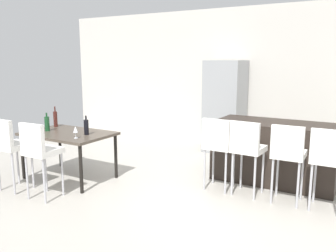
{
  "coord_description": "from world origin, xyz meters",
  "views": [
    {
      "loc": [
        1.83,
        -4.16,
        1.85
      ],
      "look_at": [
        -0.86,
        0.43,
        0.85
      ],
      "focal_mm": 37.65,
      "sensor_mm": 36.0,
      "label": 1
    }
  ],
  "objects": [
    {
      "name": "bar_chair_right",
      "position": [
        0.95,
        0.38,
        0.7
      ],
      "size": [
        0.41,
        0.41,
        1.05
      ],
      "color": "white",
      "rests_on": "ground_plane"
    },
    {
      "name": "dining_chair_far",
      "position": [
        -1.91,
        -1.13,
        0.7
      ],
      "size": [
        0.41,
        0.41,
        1.05
      ],
      "color": "white",
      "rests_on": "ground_plane"
    },
    {
      "name": "wine_bottle_end",
      "position": [
        -2.59,
        -0.4,
        0.86
      ],
      "size": [
        0.08,
        0.08,
        0.29
      ],
      "color": "#194723",
      "rests_on": "dining_table"
    },
    {
      "name": "refrigerator",
      "position": [
        -0.75,
        2.51,
        0.92
      ],
      "size": [
        0.72,
        0.68,
        1.84
      ],
      "primitive_type": "cube",
      "color": "#939699",
      "rests_on": "ground_plane"
    },
    {
      "name": "wine_glass_middle",
      "position": [
        -1.82,
        -0.56,
        0.86
      ],
      "size": [
        0.07,
        0.07,
        0.17
      ],
      "color": "silver",
      "rests_on": "dining_table"
    },
    {
      "name": "dining_table",
      "position": [
        -2.22,
        -0.33,
        0.67
      ],
      "size": [
        1.36,
        0.89,
        0.74
      ],
      "color": "#4C4238",
      "rests_on": "ground_plane"
    },
    {
      "name": "dining_chair_near",
      "position": [
        -2.52,
        -1.13,
        0.7
      ],
      "size": [
        0.41,
        0.41,
        1.05
      ],
      "color": "white",
      "rests_on": "ground_plane"
    },
    {
      "name": "ground_plane",
      "position": [
        0.0,
        0.0,
        0.0
      ],
      "size": [
        10.0,
        10.0,
        0.0
      ],
      "primitive_type": "plane",
      "color": "#ADA89E"
    },
    {
      "name": "wine_bottle_left",
      "position": [
        -1.85,
        -0.3,
        0.86
      ],
      "size": [
        0.07,
        0.07,
        0.29
      ],
      "color": "black",
      "rests_on": "dining_table"
    },
    {
      "name": "kitchen_island",
      "position": [
        0.6,
        1.18,
        0.46
      ],
      "size": [
        1.79,
        0.84,
        0.92
      ],
      "primitive_type": "cube",
      "color": "black",
      "rests_on": "ground_plane"
    },
    {
      "name": "back_wall",
      "position": [
        0.0,
        2.95,
        1.45
      ],
      "size": [
        10.0,
        0.12,
        2.9
      ],
      "primitive_type": "cube",
      "color": "beige",
      "rests_on": "ground_plane"
    },
    {
      "name": "bar_chair_left",
      "position": [
        -0.0,
        0.38,
        0.7
      ],
      "size": [
        0.4,
        0.4,
        1.05
      ],
      "color": "white",
      "rests_on": "ground_plane"
    },
    {
      "name": "bar_chair_middle",
      "position": [
        0.42,
        0.38,
        0.7
      ],
      "size": [
        0.42,
        0.42,
        1.05
      ],
      "color": "white",
      "rests_on": "ground_plane"
    },
    {
      "name": "bar_chair_far",
      "position": [
        1.43,
        0.38,
        0.7
      ],
      "size": [
        0.4,
        0.4,
        1.05
      ],
      "color": "white",
      "rests_on": "ground_plane"
    },
    {
      "name": "wine_bottle_near",
      "position": [
        -2.76,
        -0.08,
        0.88
      ],
      "size": [
        0.07,
        0.07,
        0.34
      ],
      "color": "#471E19",
      "rests_on": "dining_table"
    }
  ]
}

